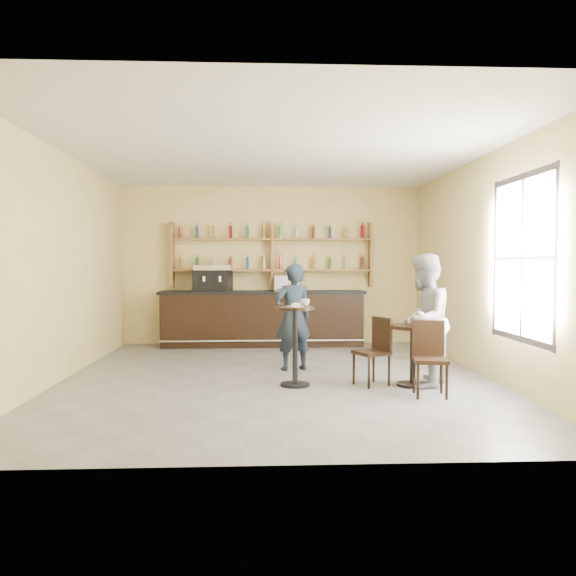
{
  "coord_description": "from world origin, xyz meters",
  "views": [
    {
      "loc": [
        -0.21,
        -7.96,
        1.63
      ],
      "look_at": [
        0.2,
        0.8,
        1.25
      ],
      "focal_mm": 35.0,
      "sensor_mm": 36.0,
      "label": 1
    }
  ],
  "objects_px": {
    "chair_west": "(371,352)",
    "pedestal_table": "(295,346)",
    "pastry_case": "(286,283)",
    "chair_south": "(430,359)",
    "bar_counter": "(263,318)",
    "cafe_table": "(413,355)",
    "espresso_machine": "(213,278)",
    "man_main": "(293,317)",
    "patron_second": "(424,320)"
  },
  "relations": [
    {
      "from": "chair_west",
      "to": "chair_south",
      "type": "distance_m",
      "value": 0.88
    },
    {
      "from": "pastry_case",
      "to": "patron_second",
      "type": "relative_size",
      "value": 0.28
    },
    {
      "from": "bar_counter",
      "to": "man_main",
      "type": "distance_m",
      "value": 2.63
    },
    {
      "from": "pastry_case",
      "to": "chair_south",
      "type": "bearing_deg",
      "value": -75.79
    },
    {
      "from": "bar_counter",
      "to": "pastry_case",
      "type": "relative_size",
      "value": 8.02
    },
    {
      "from": "espresso_machine",
      "to": "pastry_case",
      "type": "xyz_separation_m",
      "value": [
        1.45,
        0.0,
        -0.11
      ]
    },
    {
      "from": "espresso_machine",
      "to": "chair_south",
      "type": "xyz_separation_m",
      "value": [
        3.03,
        -4.37,
        -0.89
      ]
    },
    {
      "from": "pedestal_table",
      "to": "man_main",
      "type": "height_order",
      "value": "man_main"
    },
    {
      "from": "pedestal_table",
      "to": "man_main",
      "type": "distance_m",
      "value": 1.16
    },
    {
      "from": "man_main",
      "to": "cafe_table",
      "type": "xyz_separation_m",
      "value": [
        1.54,
        -1.2,
        -0.41
      ]
    },
    {
      "from": "pedestal_table",
      "to": "cafe_table",
      "type": "distance_m",
      "value": 1.58
    },
    {
      "from": "bar_counter",
      "to": "patron_second",
      "type": "height_order",
      "value": "patron_second"
    },
    {
      "from": "espresso_machine",
      "to": "chair_south",
      "type": "distance_m",
      "value": 5.39
    },
    {
      "from": "pedestal_table",
      "to": "chair_south",
      "type": "relative_size",
      "value": 1.15
    },
    {
      "from": "cafe_table",
      "to": "chair_west",
      "type": "height_order",
      "value": "chair_west"
    },
    {
      "from": "bar_counter",
      "to": "chair_south",
      "type": "relative_size",
      "value": 4.38
    },
    {
      "from": "pedestal_table",
      "to": "cafe_table",
      "type": "xyz_separation_m",
      "value": [
        1.57,
        -0.08,
        -0.12
      ]
    },
    {
      "from": "cafe_table",
      "to": "chair_south",
      "type": "bearing_deg",
      "value": -85.24
    },
    {
      "from": "chair_south",
      "to": "bar_counter",
      "type": "bearing_deg",
      "value": 122.84
    },
    {
      "from": "espresso_machine",
      "to": "chair_west",
      "type": "height_order",
      "value": "espresso_machine"
    },
    {
      "from": "bar_counter",
      "to": "espresso_machine",
      "type": "height_order",
      "value": "espresso_machine"
    },
    {
      "from": "chair_west",
      "to": "bar_counter",
      "type": "bearing_deg",
      "value": 174.89
    },
    {
      "from": "espresso_machine",
      "to": "pastry_case",
      "type": "bearing_deg",
      "value": 7.15
    },
    {
      "from": "espresso_machine",
      "to": "cafe_table",
      "type": "xyz_separation_m",
      "value": [
        2.98,
        -3.77,
        -0.94
      ]
    },
    {
      "from": "man_main",
      "to": "cafe_table",
      "type": "relative_size",
      "value": 2.0
    },
    {
      "from": "bar_counter",
      "to": "man_main",
      "type": "xyz_separation_m",
      "value": [
        0.46,
        -2.58,
        0.27
      ]
    },
    {
      "from": "pastry_case",
      "to": "chair_south",
      "type": "xyz_separation_m",
      "value": [
        1.57,
        -4.37,
        -0.78
      ]
    },
    {
      "from": "pastry_case",
      "to": "pedestal_table",
      "type": "relative_size",
      "value": 0.47
    },
    {
      "from": "pastry_case",
      "to": "chair_south",
      "type": "height_order",
      "value": "pastry_case"
    },
    {
      "from": "pastry_case",
      "to": "chair_west",
      "type": "xyz_separation_m",
      "value": [
        0.97,
        -3.72,
        -0.79
      ]
    },
    {
      "from": "bar_counter",
      "to": "cafe_table",
      "type": "height_order",
      "value": "bar_counter"
    },
    {
      "from": "bar_counter",
      "to": "pastry_case",
      "type": "bearing_deg",
      "value": 0.0
    },
    {
      "from": "man_main",
      "to": "chair_west",
      "type": "bearing_deg",
      "value": 113.26
    },
    {
      "from": "man_main",
      "to": "patron_second",
      "type": "xyz_separation_m",
      "value": [
        1.67,
        -1.23,
        0.07
      ]
    },
    {
      "from": "pedestal_table",
      "to": "man_main",
      "type": "relative_size",
      "value": 0.65
    },
    {
      "from": "pastry_case",
      "to": "bar_counter",
      "type": "bearing_deg",
      "value": 174.42
    },
    {
      "from": "pastry_case",
      "to": "man_main",
      "type": "distance_m",
      "value": 2.61
    },
    {
      "from": "man_main",
      "to": "bar_counter",
      "type": "bearing_deg",
      "value": -97.35
    },
    {
      "from": "pastry_case",
      "to": "pedestal_table",
      "type": "bearing_deg",
      "value": -96.34
    },
    {
      "from": "man_main",
      "to": "patron_second",
      "type": "height_order",
      "value": "patron_second"
    },
    {
      "from": "chair_west",
      "to": "pedestal_table",
      "type": "bearing_deg",
      "value": -117.86
    },
    {
      "from": "bar_counter",
      "to": "man_main",
      "type": "height_order",
      "value": "man_main"
    },
    {
      "from": "chair_south",
      "to": "man_main",
      "type": "bearing_deg",
      "value": 139.21
    },
    {
      "from": "espresso_machine",
      "to": "cafe_table",
      "type": "bearing_deg",
      "value": -44.56
    },
    {
      "from": "man_main",
      "to": "chair_south",
      "type": "distance_m",
      "value": 2.42
    },
    {
      "from": "bar_counter",
      "to": "chair_west",
      "type": "relative_size",
      "value": 4.44
    },
    {
      "from": "bar_counter",
      "to": "pedestal_table",
      "type": "bearing_deg",
      "value": -83.39
    },
    {
      "from": "patron_second",
      "to": "pedestal_table",
      "type": "bearing_deg",
      "value": -64.39
    },
    {
      "from": "cafe_table",
      "to": "chair_west",
      "type": "distance_m",
      "value": 0.55
    },
    {
      "from": "cafe_table",
      "to": "chair_south",
      "type": "distance_m",
      "value": 0.6
    }
  ]
}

